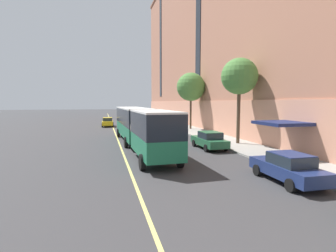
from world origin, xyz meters
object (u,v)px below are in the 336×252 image
Objects in this scene: street_tree_mid_block at (239,77)px; city_bus at (139,125)px; parked_car_green_2 at (209,140)px; parked_car_green_7 at (153,119)px; parked_car_black_0 at (171,126)px; fire_hydrant at (209,136)px; parked_car_navy_5 at (159,122)px; taxi_cab at (108,122)px; street_tree_far_uptown at (191,87)px; parked_car_navy_3 at (288,168)px; parked_car_black_1 at (146,117)px.

city_bus is at bearing 175.13° from street_tree_mid_block.
parked_car_green_2 is 28.91m from parked_car_green_7.
parked_car_black_0 is 10.16m from fire_hydrant.
city_bus is 4.39× the size of parked_car_green_7.
street_tree_mid_block is at bearing -4.87° from city_bus.
city_bus is 20.78m from parked_car_navy_5.
parked_car_black_0 and taxi_cab have the same top height.
taxi_cab is 0.52× the size of street_tree_far_uptown.
street_tree_far_uptown is (12.16, -8.14, 5.66)m from taxi_cab.
city_bus is at bearing -106.75° from parked_car_navy_5.
street_tree_mid_block reaches higher than city_bus.
fire_hydrant is (1.72, 14.59, -0.29)m from parked_car_navy_3.
street_tree_far_uptown reaches higher than fire_hydrant.
parked_car_black_0 and parked_car_black_1 have the same top height.
parked_car_black_1 is 6.63m from parked_car_green_7.
city_bus reaches higher than parked_car_black_1.
fire_hydrant is at bearing 83.26° from parked_car_navy_3.
street_tree_far_uptown reaches higher than city_bus.
parked_car_green_7 is 14.54m from street_tree_far_uptown.
parked_car_navy_5 is 0.51× the size of street_tree_mid_block.
city_bus is at bearing -103.26° from parked_car_green_7.
parked_car_green_2 is (-0.18, -14.40, -0.00)m from parked_car_black_0.
parked_car_navy_3 is 6.35× the size of fire_hydrant.
parked_car_navy_3 is at bearing -97.72° from street_tree_far_uptown.
parked_car_black_1 is at bearing 100.55° from street_tree_far_uptown.
city_bus is 33.78m from parked_car_black_1.
parked_car_green_2 is at bearing -70.56° from taxi_cab.
street_tree_far_uptown is (3.47, 1.55, 5.65)m from parked_car_black_0.
parked_car_navy_3 is at bearing -106.86° from street_tree_mid_block.
street_tree_mid_block is (3.67, -20.68, 5.84)m from parked_car_navy_5.
fire_hydrant is (-1.82, -11.57, -5.94)m from street_tree_far_uptown.
parked_car_black_1 is 0.56× the size of street_tree_far_uptown.
parked_car_black_0 is at bearing 89.82° from parked_car_navy_3.
parked_car_black_0 is 6.43× the size of fire_hydrant.
parked_car_black_0 reaches higher than fire_hydrant.
street_tree_mid_block is at bearing -79.94° from parked_car_navy_5.
street_tree_far_uptown is at bearing 81.05° from fire_hydrant.
parked_car_navy_5 is 8.70m from taxi_cab.
fire_hydrant is (1.65, -10.02, -0.29)m from parked_car_black_0.
parked_car_black_0 is at bearing -89.52° from parked_car_black_1.
parked_car_navy_3 is at bearing -89.87° from parked_car_black_1.
city_bus is 4.20× the size of parked_car_green_2.
parked_car_navy_5 is at bearing 73.25° from city_bus.
street_tree_mid_block reaches higher than parked_car_green_7.
parked_car_navy_5 is (-0.02, 22.18, -0.00)m from parked_car_green_2.
parked_car_green_7 is at bearing 89.75° from parked_car_navy_3.
parked_car_green_7 is 1.01× the size of taxi_cab.
parked_car_black_0 is 24.61m from parked_car_navy_3.
parked_car_green_7 is at bearing 28.76° from taxi_cab.
parked_car_green_2 is 6.43× the size of fire_hydrant.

